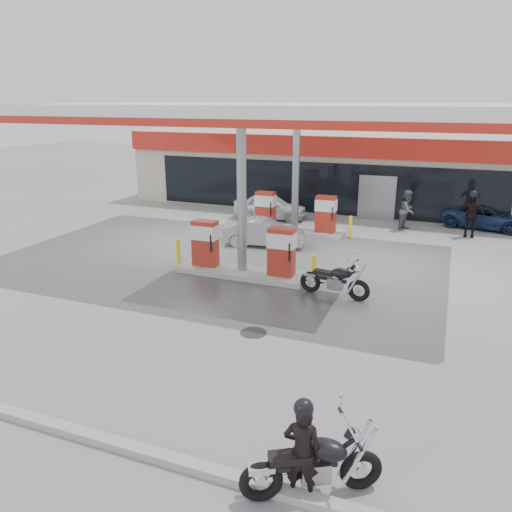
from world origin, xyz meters
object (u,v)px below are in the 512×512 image
at_px(main_motorcycle, 314,466).
at_px(attendant, 407,210).
at_px(sedan_white, 270,207).
at_px(hatchback_silver, 264,232).
at_px(biker_walking, 471,215).
at_px(pump_island_near, 242,255).
at_px(biker_main, 302,452).
at_px(parked_car_left, 252,191).
at_px(pump_island_far, 295,217).
at_px(parked_motorcycle, 335,281).
at_px(parked_car_right, 486,217).

xyz_separation_m(main_motorcycle, attendant, (-0.29, 17.23, 0.41)).
bearing_deg(sedan_white, hatchback_silver, -169.70).
distance_m(attendant, biker_walking, 2.69).
relative_size(pump_island_near, sedan_white, 1.41).
height_order(biker_main, parked_car_left, biker_main).
distance_m(pump_island_far, attendant, 5.22).
bearing_deg(parked_car_left, pump_island_near, -134.88).
relative_size(main_motorcycle, parked_motorcycle, 0.90).
xyz_separation_m(parked_motorcycle, attendant, (1.20, 9.26, 0.41)).
height_order(main_motorcycle, biker_walking, biker_walking).
distance_m(pump_island_near, parked_car_right, 12.87).
xyz_separation_m(biker_main, parked_car_left, (-9.22, 20.88, -0.19)).
height_order(hatchback_silver, biker_walking, biker_walking).
bearing_deg(pump_island_far, parked_car_right, 26.83).
xyz_separation_m(pump_island_far, hatchback_silver, (-0.59, -2.40, -0.16)).
bearing_deg(parked_car_right, biker_main, -179.00).
bearing_deg(hatchback_silver, parked_car_right, -63.00).
height_order(pump_island_far, sedan_white, pump_island_far).
bearing_deg(biker_walking, sedan_white, -179.80).
xyz_separation_m(sedan_white, parked_car_left, (-2.54, 3.80, -0.02)).
xyz_separation_m(main_motorcycle, sedan_white, (-6.85, 16.97, 0.11)).
relative_size(parked_motorcycle, sedan_white, 0.61).
distance_m(biker_main, attendant, 17.33).
distance_m(pump_island_far, hatchback_silver, 2.48).
distance_m(parked_car_left, parked_car_right, 12.67).
bearing_deg(pump_island_near, parked_car_left, 110.56).
height_order(parked_car_right, biker_walking, biker_walking).
bearing_deg(pump_island_far, hatchback_silver, -103.71).
relative_size(attendant, hatchback_silver, 0.54).
relative_size(attendant, biker_walking, 0.96).
height_order(biker_main, parked_motorcycle, biker_main).
relative_size(parked_motorcycle, hatchback_silver, 0.66).
distance_m(pump_island_near, hatchback_silver, 3.65).
bearing_deg(parked_car_right, parked_car_left, 92.08).
bearing_deg(biker_walking, attendant, 174.73).
xyz_separation_m(biker_main, attendant, (-0.12, 17.33, 0.12)).
bearing_deg(attendant, pump_island_near, 167.73).
height_order(hatchback_silver, parked_car_left, parked_car_left).
bearing_deg(hatchback_silver, biker_main, -166.82).
height_order(sedan_white, biker_walking, biker_walking).
relative_size(sedan_white, parked_car_left, 0.87).
distance_m(pump_island_near, main_motorcycle, 10.05).
relative_size(pump_island_far, biker_walking, 2.69).
distance_m(pump_island_near, biker_walking, 10.97).
xyz_separation_m(pump_island_near, parked_car_left, (-4.50, 12.00, -0.11)).
distance_m(parked_motorcycle, attendant, 9.34).
relative_size(parked_car_right, biker_walking, 2.07).
bearing_deg(attendant, parked_car_left, 85.03).
distance_m(pump_island_far, parked_motorcycle, 7.61).
bearing_deg(hatchback_silver, parked_motorcycle, -147.71).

